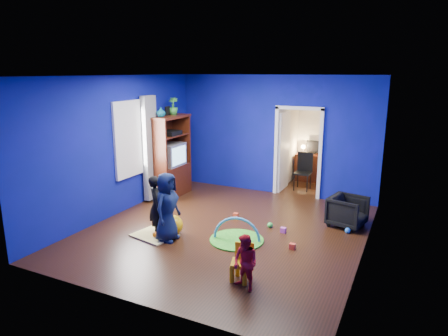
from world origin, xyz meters
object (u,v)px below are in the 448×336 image
at_px(vase, 161,112).
at_px(study_desk, 312,168).
at_px(tv_armoire, 170,156).
at_px(crt_tv, 171,155).
at_px(play_mat, 237,240).
at_px(child_black, 156,205).
at_px(kid_chair, 241,265).
at_px(hopper_ball, 173,225).
at_px(toddler_red, 245,263).
at_px(child_navy, 167,207).
at_px(folding_chair, 303,172).
at_px(armchair, 347,211).

relative_size(vase, study_desk, 0.25).
bearing_deg(tv_armoire, vase, -90.00).
bearing_deg(study_desk, crt_tv, -134.45).
height_order(vase, study_desk, vase).
bearing_deg(play_mat, study_desk, 87.27).
relative_size(child_black, kid_chair, 2.26).
bearing_deg(vase, play_mat, -29.88).
distance_m(child_black, kid_chair, 2.29).
bearing_deg(tv_armoire, study_desk, 45.14).
bearing_deg(hopper_ball, toddler_red, -31.33).
height_order(hopper_ball, study_desk, study_desk).
xyz_separation_m(tv_armoire, kid_chair, (3.22, -3.04, -0.73)).
relative_size(play_mat, study_desk, 1.11).
relative_size(child_navy, vase, 5.69).
bearing_deg(play_mat, toddler_red, -61.81).
relative_size(vase, tv_armoire, 0.11).
xyz_separation_m(child_navy, study_desk, (1.35, 5.11, -0.25)).
xyz_separation_m(child_black, kid_chair, (2.09, -0.88, -0.32)).
bearing_deg(child_navy, study_desk, -16.58).
bearing_deg(tv_armoire, child_navy, -57.78).
distance_m(child_navy, crt_tv, 2.72).
relative_size(child_black, study_desk, 1.29).
distance_m(study_desk, folding_chair, 0.96).
bearing_deg(hopper_ball, folding_chair, 70.21).
height_order(kid_chair, play_mat, kid_chair).
height_order(vase, hopper_ball, vase).
bearing_deg(folding_chair, child_black, -112.66).
height_order(tv_armoire, kid_chair, tv_armoire).
bearing_deg(child_navy, kid_chair, -114.67).
xyz_separation_m(child_navy, kid_chair, (1.77, -0.75, -0.38)).
bearing_deg(study_desk, toddler_red, -84.69).
relative_size(child_black, toddler_red, 1.40).
bearing_deg(play_mat, kid_chair, -63.35).
height_order(child_black, vase, vase).
xyz_separation_m(armchair, play_mat, (-1.67, -1.59, -0.29)).
height_order(child_navy, hopper_ball, child_navy).
distance_m(child_navy, toddler_red, 2.15).
bearing_deg(child_black, child_navy, -151.75).
height_order(toddler_red, play_mat, toddler_red).
xyz_separation_m(armchair, folding_chair, (-1.45, 2.05, 0.16)).
bearing_deg(hopper_ball, study_desk, 73.89).
bearing_deg(crt_tv, hopper_ball, -56.44).
relative_size(toddler_red, vase, 3.65).
bearing_deg(study_desk, tv_armoire, -134.86).
height_order(child_navy, crt_tv, crt_tv).
bearing_deg(study_desk, hopper_ball, -106.11).
relative_size(hopper_ball, play_mat, 0.38).
distance_m(child_navy, play_mat, 1.39).
relative_size(crt_tv, play_mat, 0.72).
relative_size(armchair, folding_chair, 0.73).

